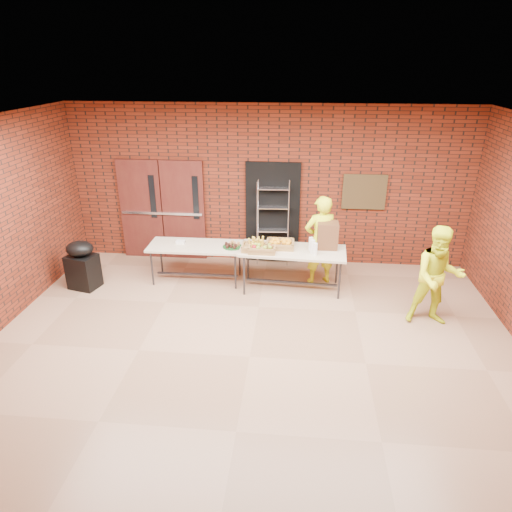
{
  "coord_description": "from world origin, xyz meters",
  "views": [
    {
      "loc": [
        0.61,
        -5.42,
        3.97
      ],
      "look_at": [
        -0.04,
        1.4,
        0.98
      ],
      "focal_mm": 32.0,
      "sensor_mm": 36.0,
      "label": 1
    }
  ],
  "objects": [
    {
      "name": "basket_bananas",
      "position": [
        -0.14,
        2.11,
        0.85
      ],
      "size": [
        0.45,
        0.35,
        0.14
      ],
      "color": "olive",
      "rests_on": "table_right"
    },
    {
      "name": "volunteer_man",
      "position": [
        2.84,
        1.23,
        0.82
      ],
      "size": [
        0.81,
        0.63,
        1.65
      ],
      "primitive_type": "imported",
      "rotation": [
        0.0,
        0.0,
        -0.01
      ],
      "color": "#EAF91B",
      "rests_on": "room"
    },
    {
      "name": "coffee_dispenser",
      "position": [
        1.16,
        2.36,
        1.03
      ],
      "size": [
        0.37,
        0.33,
        0.48
      ],
      "primitive_type": "cube",
      "color": "#53311C",
      "rests_on": "table_right"
    },
    {
      "name": "covered_grill",
      "position": [
        -3.32,
        1.89,
        0.46
      ],
      "size": [
        0.59,
        0.53,
        0.92
      ],
      "rotation": [
        0.0,
        0.0,
        -0.24
      ],
      "color": "black",
      "rests_on": "room"
    },
    {
      "name": "basket_oranges",
      "position": [
        0.32,
        2.29,
        0.85
      ],
      "size": [
        0.5,
        0.39,
        0.16
      ],
      "color": "olive",
      "rests_on": "table_right"
    },
    {
      "name": "wire_rack",
      "position": [
        0.12,
        3.32,
        0.88
      ],
      "size": [
        0.65,
        0.24,
        1.75
      ],
      "primitive_type": null,
      "rotation": [
        0.0,
        0.0,
        0.05
      ],
      "color": "silver",
      "rests_on": "room"
    },
    {
      "name": "cup_stack_mid",
      "position": [
        0.94,
        1.99,
        0.9
      ],
      "size": [
        0.07,
        0.07,
        0.22
      ],
      "primitive_type": "cylinder",
      "color": "white",
      "rests_on": "table_right"
    },
    {
      "name": "basket_apples",
      "position": [
        0.0,
        2.06,
        0.85
      ],
      "size": [
        0.48,
        0.37,
        0.15
      ],
      "color": "olive",
      "rests_on": "table_right"
    },
    {
      "name": "cup_stack_back",
      "position": [
        0.87,
        2.23,
        0.9
      ],
      "size": [
        0.08,
        0.08,
        0.24
      ],
      "primitive_type": "cylinder",
      "color": "white",
      "rests_on": "table_right"
    },
    {
      "name": "dark_doorway",
      "position": [
        0.1,
        3.46,
        1.05
      ],
      "size": [
        1.1,
        0.06,
        2.1
      ],
      "primitive_type": "cube",
      "color": "black",
      "rests_on": "room"
    },
    {
      "name": "volunteer_woman",
      "position": [
        1.05,
        2.53,
        0.85
      ],
      "size": [
        0.72,
        0.59,
        1.71
      ],
      "primitive_type": "imported",
      "rotation": [
        0.0,
        0.0,
        3.48
      ],
      "color": "#EAF91B",
      "rests_on": "room"
    },
    {
      "name": "double_doors",
      "position": [
        -2.2,
        3.44,
        1.05
      ],
      "size": [
        1.78,
        0.12,
        2.1
      ],
      "color": "#4E1F16",
      "rests_on": "room"
    },
    {
      "name": "muffin_tray",
      "position": [
        -0.58,
        2.35,
        0.77
      ],
      "size": [
        0.36,
        0.36,
        0.09
      ],
      "color": "#12461A",
      "rests_on": "table_left"
    },
    {
      "name": "room",
      "position": [
        0.0,
        0.0,
        1.6
      ],
      "size": [
        8.08,
        7.08,
        3.28
      ],
      "color": "#8B664B",
      "rests_on": "ground"
    },
    {
      "name": "table_left",
      "position": [
        -1.28,
        2.38,
        0.67
      ],
      "size": [
        1.78,
        0.75,
        0.73
      ],
      "rotation": [
        0.0,
        0.0,
        0.01
      ],
      "color": "tan",
      "rests_on": "room"
    },
    {
      "name": "napkin_box",
      "position": [
        -1.58,
        2.44,
        0.76
      ],
      "size": [
        0.17,
        0.11,
        0.06
      ],
      "primitive_type": "cube",
      "color": "white",
      "rests_on": "table_left"
    },
    {
      "name": "table_right",
      "position": [
        0.54,
        2.2,
        0.72
      ],
      "size": [
        1.95,
        0.91,
        0.78
      ],
      "rotation": [
        0.0,
        0.0,
        -0.06
      ],
      "color": "tan",
      "rests_on": "room"
    },
    {
      "name": "bronze_plaque",
      "position": [
        1.9,
        3.45,
        1.55
      ],
      "size": [
        0.85,
        0.04,
        0.7
      ],
      "primitive_type": "cube",
      "color": "#3D2E18",
      "rests_on": "room"
    },
    {
      "name": "cup_stack_front",
      "position": [
        0.9,
        2.07,
        0.91
      ],
      "size": [
        0.08,
        0.08,
        0.25
      ],
      "primitive_type": "cylinder",
      "color": "white",
      "rests_on": "table_right"
    }
  ]
}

